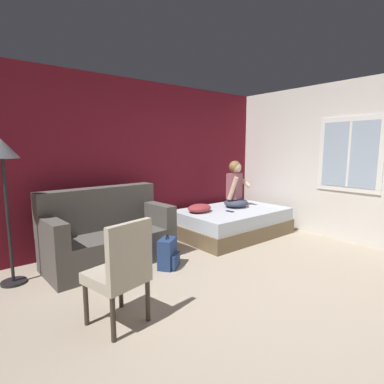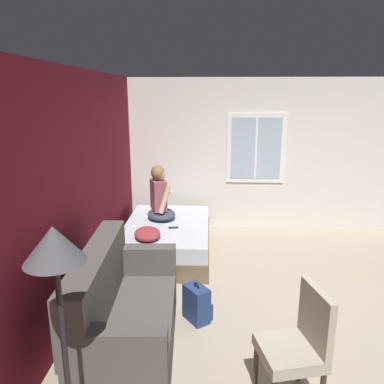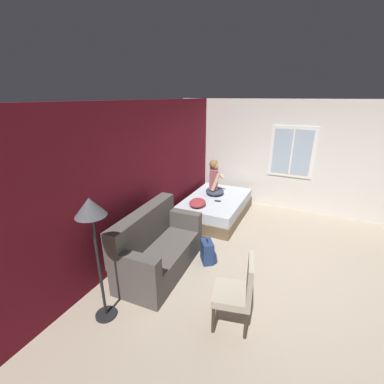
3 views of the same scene
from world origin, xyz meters
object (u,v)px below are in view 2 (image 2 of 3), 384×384
(person_seated, at_px, (160,198))
(cell_phone, at_px, (173,228))
(floor_lamp, at_px, (56,270))
(side_chair, at_px, (298,342))
(couch, at_px, (123,314))
(throw_pillow, at_px, (147,234))
(bed, at_px, (167,238))
(backpack, at_px, (197,304))

(person_seated, relative_size, cell_phone, 6.08)
(floor_lamp, bearing_deg, side_chair, -68.72)
(couch, bearing_deg, throw_pillow, 1.10)
(person_seated, distance_m, cell_phone, 0.58)
(person_seated, relative_size, throw_pillow, 1.82)
(bed, relative_size, side_chair, 2.05)
(side_chair, relative_size, person_seated, 1.12)
(couch, relative_size, person_seated, 1.99)
(bed, relative_size, couch, 1.15)
(floor_lamp, bearing_deg, couch, -3.82)
(bed, relative_size, backpack, 4.38)
(throw_pillow, bearing_deg, person_seated, -5.07)
(backpack, bearing_deg, person_seated, 18.08)
(couch, bearing_deg, backpack, -52.43)
(couch, xyz_separation_m, throw_pillow, (1.71, 0.03, 0.16))
(couch, xyz_separation_m, floor_lamp, (-1.16, 0.08, 1.04))
(backpack, bearing_deg, cell_phone, 14.27)
(cell_phone, bearing_deg, side_chair, -165.88)
(throw_pillow, bearing_deg, couch, -178.90)
(couch, bearing_deg, bed, -4.14)
(bed, xyz_separation_m, side_chair, (-2.86, -1.36, 0.30))
(bed, height_order, person_seated, person_seated)
(side_chair, height_order, floor_lamp, floor_lamp)
(couch, xyz_separation_m, side_chair, (-0.54, -1.52, 0.14))
(throw_pillow, xyz_separation_m, floor_lamp, (-2.87, 0.04, 0.88))
(person_seated, relative_size, floor_lamp, 0.51)
(cell_phone, bearing_deg, couch, 161.70)
(bed, bearing_deg, side_chair, -154.68)
(person_seated, height_order, throw_pillow, person_seated)
(person_seated, bearing_deg, throw_pillow, 174.93)
(backpack, height_order, cell_phone, cell_phone)
(couch, height_order, side_chair, couch)
(side_chair, relative_size, throw_pillow, 2.04)
(side_chair, bearing_deg, bed, 25.32)
(side_chair, relative_size, backpack, 2.14)
(bed, bearing_deg, backpack, -163.64)
(bed, bearing_deg, floor_lamp, 175.97)
(bed, height_order, side_chair, side_chair)
(couch, height_order, backpack, couch)
(throw_pillow, bearing_deg, backpack, -148.19)
(side_chair, xyz_separation_m, cell_phone, (2.68, 1.24, -0.05))
(side_chair, distance_m, backpack, 1.40)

